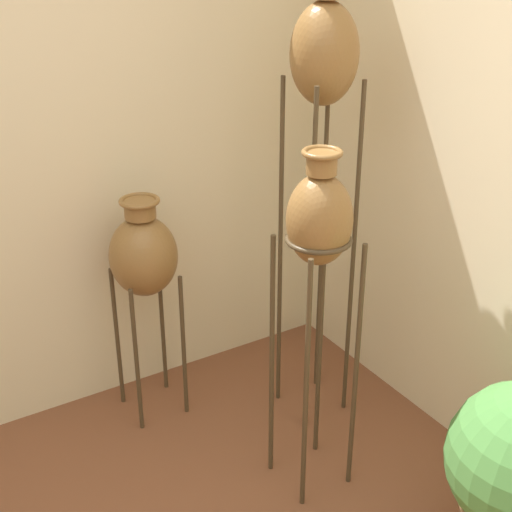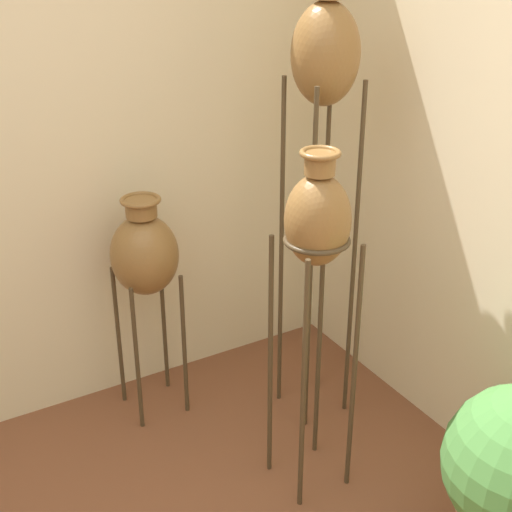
# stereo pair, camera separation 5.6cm
# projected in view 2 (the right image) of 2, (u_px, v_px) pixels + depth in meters

# --- Properties ---
(vase_stand_tall) EXTENTS (0.27, 0.27, 1.97)m
(vase_stand_tall) POSITION_uv_depth(u_px,v_px,m) (325.00, 68.00, 2.79)
(vase_stand_tall) COLOR #473823
(vase_stand_tall) RESTS_ON ground_plane
(vase_stand_medium) EXTENTS (0.26, 0.26, 1.44)m
(vase_stand_medium) POSITION_uv_depth(u_px,v_px,m) (317.00, 230.00, 2.55)
(vase_stand_medium) COLOR #473823
(vase_stand_medium) RESTS_ON ground_plane
(vase_stand_short) EXTENTS (0.30, 0.30, 1.08)m
(vase_stand_short) POSITION_uv_depth(u_px,v_px,m) (145.00, 256.00, 3.13)
(vase_stand_short) COLOR #473823
(vase_stand_short) RESTS_ON ground_plane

